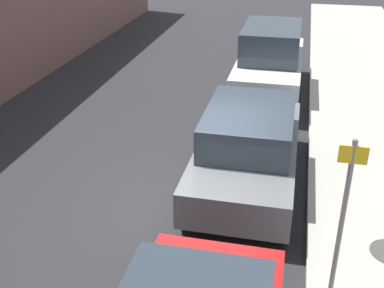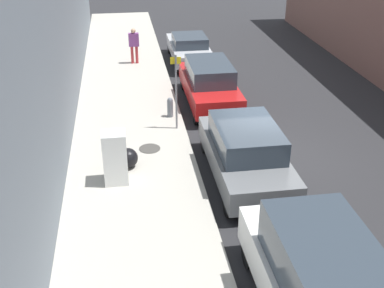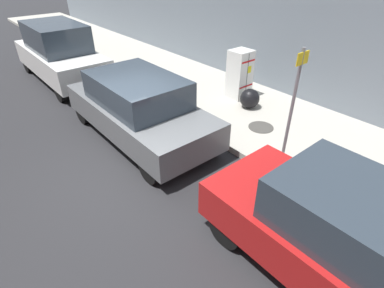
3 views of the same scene
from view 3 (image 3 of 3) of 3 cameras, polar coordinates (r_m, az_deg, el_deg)
name	(u,v)px [view 3 (image 3 of 3)]	position (r m, az deg, el deg)	size (l,w,h in m)	color
ground_plane	(133,163)	(7.44, -11.13, -3.55)	(80.00, 80.00, 0.00)	#28282B
sidewalk_slab	(246,111)	(9.69, 10.30, 6.16)	(3.96, 44.00, 0.16)	#B2ADA0
discarded_refrigerator	(240,74)	(10.20, 9.06, 12.96)	(0.67, 0.64, 1.57)	white
manhole_cover	(261,127)	(8.67, 12.99, 3.15)	(0.70, 0.70, 0.02)	#47443F
street_sign_post	(292,107)	(6.49, 18.56, 6.78)	(0.36, 0.07, 2.70)	slate
fire_hydrant	(330,172)	(6.74, 24.77, -4.83)	(0.22, 0.22, 0.76)	slate
trash_bag	(250,98)	(9.64, 10.92, 8.51)	(0.61, 0.61, 0.61)	black
parked_van_white	(60,53)	(12.99, -23.90, 15.55)	(1.93, 5.10, 2.16)	silver
parked_suv_gray	(139,107)	(8.05, -10.11, 6.92)	(2.00, 4.76, 1.74)	slate
parked_suv_red	(366,250)	(4.94, 30.27, -17.11)	(1.85, 4.84, 1.75)	red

